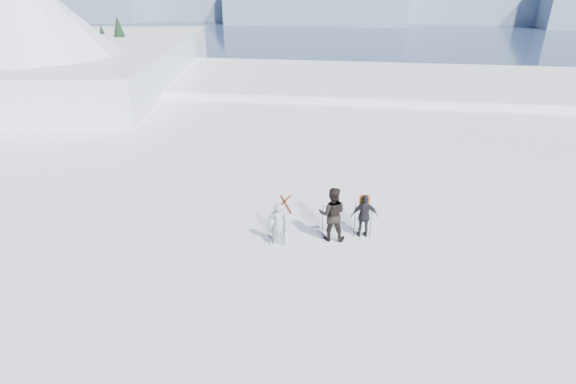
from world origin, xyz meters
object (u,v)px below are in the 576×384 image
Objects in this scene: skier_dark at (332,214)px; skier_pack at (364,216)px; skier_grey at (278,224)px; skis_loose at (284,204)px.

skier_dark is 1.20m from skier_pack.
skis_loose is at bearing -86.99° from skier_grey.
skis_loose is at bearing -50.72° from skier_dark.
skier_pack is at bearing -163.95° from skier_grey.
skier_grey is 3.12m from skis_loose.
skier_grey is 3.09m from skier_pack.
skier_pack is at bearing -163.63° from skier_dark.
skis_loose is (-3.21, 2.04, -0.80)m from skier_pack.
skier_dark is at bearing -49.12° from skis_loose.
skier_dark is 3.33m from skis_loose.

